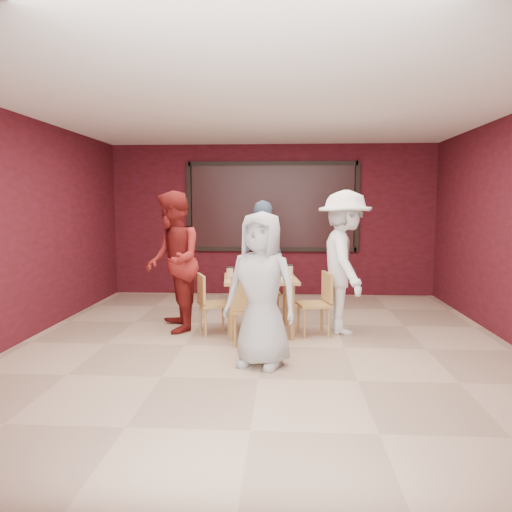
# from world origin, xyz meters

# --- Properties ---
(floor) EXTENTS (7.00, 7.00, 0.00)m
(floor) POSITION_xyz_m (0.00, 0.00, 0.00)
(floor) COLOR tan
(floor) RESTS_ON ground
(window_blinds) EXTENTS (3.00, 0.02, 1.50)m
(window_blinds) POSITION_xyz_m (0.00, 3.45, 1.65)
(window_blinds) COLOR black
(dining_table) EXTENTS (1.04, 1.04, 0.89)m
(dining_table) POSITION_xyz_m (-0.08, 0.64, 0.65)
(dining_table) COLOR #AF8247
(dining_table) RESTS_ON floor
(chair_front) EXTENTS (0.52, 0.52, 0.86)m
(chair_front) POSITION_xyz_m (-0.15, -0.04, 0.49)
(chair_front) COLOR tan
(chair_front) RESTS_ON floor
(chair_back) EXTENTS (0.46, 0.46, 0.85)m
(chair_back) POSITION_xyz_m (-0.05, 1.39, 0.48)
(chair_back) COLOR tan
(chair_back) RESTS_ON floor
(chair_left) EXTENTS (0.50, 0.50, 0.79)m
(chair_left) POSITION_xyz_m (-0.74, 0.55, 0.45)
(chair_left) COLOR tan
(chair_left) RESTS_ON floor
(chair_right) EXTENTS (0.47, 0.47, 0.82)m
(chair_right) POSITION_xyz_m (0.69, 0.58, 0.46)
(chair_right) COLOR tan
(chair_right) RESTS_ON floor
(diner_front) EXTENTS (0.93, 0.77, 1.63)m
(diner_front) POSITION_xyz_m (0.00, -0.70, 0.81)
(diner_front) COLOR #ABABAB
(diner_front) RESTS_ON floor
(diner_back) EXTENTS (0.75, 0.62, 1.76)m
(diner_back) POSITION_xyz_m (-0.09, 1.86, 0.88)
(diner_back) COLOR #2D3C51
(diner_back) RESTS_ON floor
(diner_left) EXTENTS (0.96, 1.09, 1.88)m
(diner_left) POSITION_xyz_m (-1.25, 0.69, 0.94)
(diner_left) COLOR maroon
(diner_left) RESTS_ON floor
(diner_right) EXTENTS (0.82, 1.28, 1.88)m
(diner_right) POSITION_xyz_m (1.03, 0.73, 0.94)
(diner_right) COLOR white
(diner_right) RESTS_ON floor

